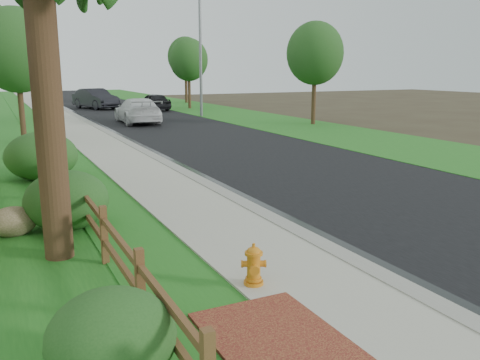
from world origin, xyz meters
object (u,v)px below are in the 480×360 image
fire_hydrant (254,266)px  white_suv (138,111)px  dark_car_mid (154,102)px  ranch_fence (73,190)px  streetlight (198,36)px

fire_hydrant → white_suv: bearing=79.0°
white_suv → dark_car_mid: size_ratio=1.31×
ranch_fence → dark_car_mid: size_ratio=4.02×
streetlight → ranch_fence: bearing=-118.3°
ranch_fence → streetlight: streetlight is taller
fire_hydrant → dark_car_mid: (8.90, 35.10, 0.32)m
fire_hydrant → dark_car_mid: 36.22m
ranch_fence → dark_car_mid: bearing=69.8°
dark_car_mid → streetlight: size_ratio=0.42×
ranch_fence → white_suv: bearing=70.9°
white_suv → dark_car_mid: (3.90, 9.42, -0.08)m
ranch_fence → dark_car_mid: (10.80, 29.40, 0.12)m
white_suv → streetlight: 7.59m
dark_car_mid → ranch_fence: bearing=64.8°
white_suv → streetlight: bearing=-151.5°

